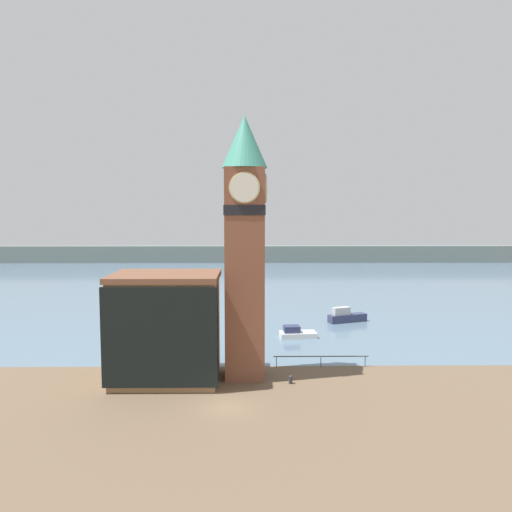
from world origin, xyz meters
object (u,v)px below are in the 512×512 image
(pier_building, at_px, (166,327))
(mooring_bollard_near, at_px, (291,379))
(clock_tower, at_px, (245,241))
(boat_far, at_px, (346,316))
(boat_near, at_px, (296,333))

(pier_building, relative_size, mooring_bollard_near, 12.98)
(clock_tower, xyz_separation_m, mooring_bollard_near, (4.08, -1.93, -12.26))
(clock_tower, height_order, boat_far, clock_tower)
(boat_near, bearing_deg, mooring_bollard_near, -102.12)
(mooring_bollard_near, bearing_deg, pier_building, 174.30)
(boat_far, bearing_deg, clock_tower, -141.02)
(clock_tower, distance_m, boat_near, 19.85)
(clock_tower, xyz_separation_m, boat_far, (13.80, 22.80, -11.88))
(clock_tower, bearing_deg, boat_near, 67.08)
(pier_building, xyz_separation_m, boat_far, (20.94, 23.60, -4.14))
(boat_near, distance_m, boat_far, 11.34)
(boat_near, height_order, mooring_bollard_near, boat_near)
(clock_tower, height_order, pier_building, clock_tower)
(clock_tower, xyz_separation_m, pier_building, (-7.14, -0.81, -7.75))
(boat_far, bearing_deg, pier_building, -151.41)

